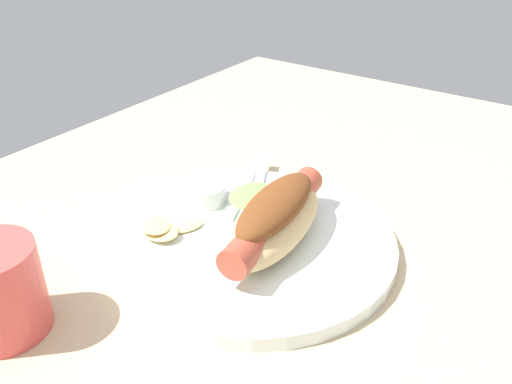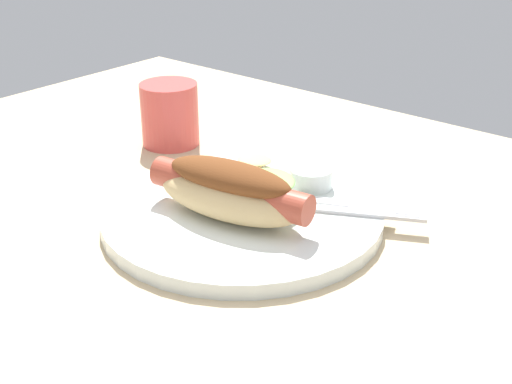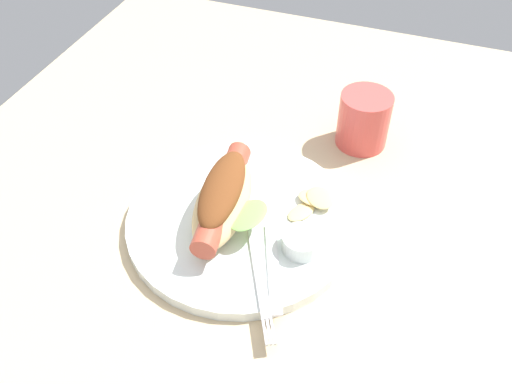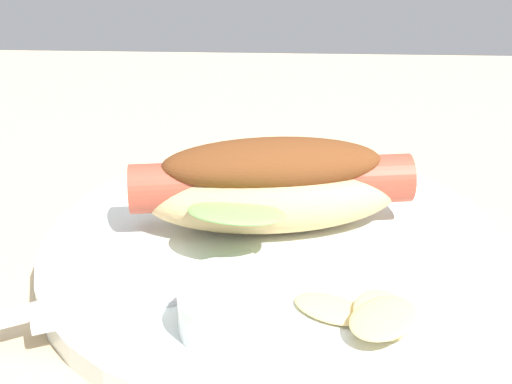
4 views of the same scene
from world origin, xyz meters
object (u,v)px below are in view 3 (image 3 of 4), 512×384
at_px(sauce_ramekin, 302,242).
at_px(knife, 273,267).
at_px(fork, 260,277).
at_px(hot_dog, 226,198).
at_px(chips_pile, 313,202).
at_px(plate, 241,220).
at_px(drinking_cup, 364,120).

xyz_separation_m(sauce_ramekin, knife, (0.04, -0.02, -0.01)).
bearing_deg(knife, fork, -49.63).
relative_size(hot_dog, chips_pile, 2.41).
bearing_deg(sauce_ramekin, plate, -105.47).
xyz_separation_m(hot_dog, fork, (0.08, 0.08, -0.03)).
relative_size(hot_dog, sauce_ramekin, 3.81).
bearing_deg(fork, knife, 124.97).
bearing_deg(fork, chips_pile, 142.18).
bearing_deg(plate, fork, 33.88).
height_order(chips_pile, drinking_cup, drinking_cup).
bearing_deg(plate, knife, 45.65).
height_order(hot_dog, sauce_ramekin, hot_dog).
bearing_deg(knife, plate, -156.41).
bearing_deg(chips_pile, drinking_cup, 170.61).
relative_size(sauce_ramekin, drinking_cup, 0.58).
bearing_deg(plate, chips_pile, 121.93).
bearing_deg(drinking_cup, knife, -8.51).
xyz_separation_m(plate, hot_dog, (0.00, -0.02, 0.04)).
height_order(fork, chips_pile, chips_pile).
height_order(hot_dog, fork, hot_dog).
xyz_separation_m(plate, knife, (0.07, 0.07, 0.01)).
bearing_deg(sauce_ramekin, fork, -28.18).
height_order(knife, chips_pile, chips_pile).
distance_m(hot_dog, chips_pile, 0.12).
relative_size(sauce_ramekin, chips_pile, 0.63).
distance_m(chips_pile, drinking_cup, 0.18).
bearing_deg(plate, sauce_ramekin, 74.53).
height_order(sauce_ramekin, drinking_cup, drinking_cup).
relative_size(hot_dog, fork, 1.18).
distance_m(plate, chips_pile, 0.10).
bearing_deg(hot_dog, fork, 34.64).
xyz_separation_m(fork, knife, (-0.02, 0.01, -0.00)).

